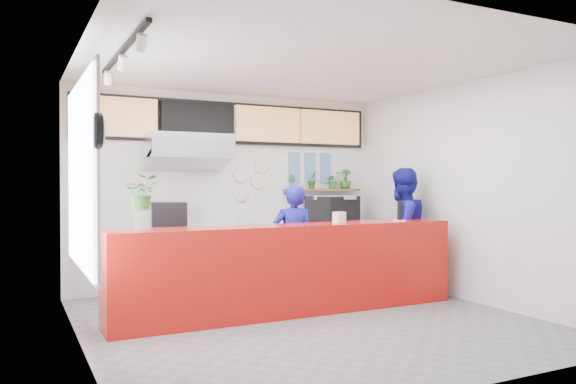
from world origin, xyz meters
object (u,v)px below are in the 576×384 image
object	(u,v)px
staff_right	(402,230)
espresso_machine	(333,211)
panini_oven	(168,218)
service_counter	(292,269)
staff_center	(293,244)
pepper_mill	(400,210)

from	to	relation	value
staff_right	espresso_machine	bearing A→B (deg)	-86.66
panini_oven	staff_right	bearing A→B (deg)	-12.84
service_counter	staff_center	xyz separation A→B (m)	(0.30, 0.55, 0.25)
panini_oven	pepper_mill	size ratio (longest dim) A/B	1.86
service_counter	panini_oven	bearing A→B (deg)	120.89
service_counter	espresso_machine	xyz separation A→B (m)	(1.67, 1.80, 0.60)
espresso_machine	staff_center	bearing A→B (deg)	-156.48
espresso_machine	staff_center	size ratio (longest dim) A/B	0.49
staff_right	service_counter	bearing A→B (deg)	-0.24
panini_oven	staff_center	size ratio (longest dim) A/B	0.31
staff_center	pepper_mill	distance (m)	1.52
staff_center	staff_right	world-z (taller)	staff_right
panini_oven	staff_right	distance (m)	3.42
panini_oven	espresso_machine	xyz separation A→B (m)	(2.75, 0.00, 0.03)
pepper_mill	service_counter	bearing A→B (deg)	178.05
panini_oven	staff_center	distance (m)	1.88
panini_oven	service_counter	bearing A→B (deg)	-48.88
service_counter	staff_center	distance (m)	0.68
staff_center	pepper_mill	size ratio (longest dim) A/B	6.08
service_counter	panini_oven	xyz separation A→B (m)	(-1.08, 1.80, 0.57)
espresso_machine	staff_center	distance (m)	1.89
staff_center	staff_right	distance (m)	1.77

